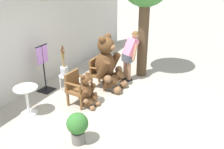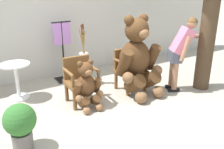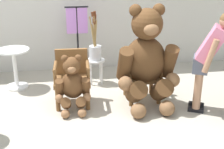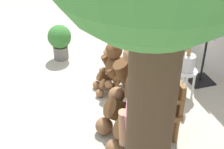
{
  "view_description": "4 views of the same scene",
  "coord_description": "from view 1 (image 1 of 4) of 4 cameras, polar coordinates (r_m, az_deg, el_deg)",
  "views": [
    {
      "loc": [
        -5.23,
        -2.71,
        3.35
      ],
      "look_at": [
        0.19,
        0.1,
        0.65
      ],
      "focal_mm": 40.0,
      "sensor_mm": 36.0,
      "label": 1
    },
    {
      "loc": [
        -2.39,
        -3.3,
        2.18
      ],
      "look_at": [
        -0.13,
        0.27,
        0.6
      ],
      "focal_mm": 40.0,
      "sensor_mm": 36.0,
      "label": 2
    },
    {
      "loc": [
        -0.67,
        -3.94,
        2.3
      ],
      "look_at": [
        0.03,
        0.4,
        0.57
      ],
      "focal_mm": 50.0,
      "sensor_mm": 36.0,
      "label": 3
    },
    {
      "loc": [
        3.44,
        -0.81,
        2.93
      ],
      "look_at": [
        -0.09,
        0.27,
        0.62
      ],
      "focal_mm": 50.0,
      "sensor_mm": 36.0,
      "label": 4
    }
  ],
  "objects": [
    {
      "name": "teddy_bear_small",
      "position": [
        6.32,
        -5.76,
        -3.67
      ],
      "size": [
        0.54,
        0.52,
        0.9
      ],
      "color": "brown",
      "rests_on": "ground"
    },
    {
      "name": "wooden_chair_left",
      "position": [
        6.47,
        -7.91,
        -2.91
      ],
      "size": [
        0.58,
        0.55,
        0.86
      ],
      "color": "brown",
      "rests_on": "ground"
    },
    {
      "name": "ground_plane",
      "position": [
        6.78,
        0.0,
        -5.75
      ],
      "size": [
        60.0,
        60.0,
        0.0
      ],
      "primitive_type": "plane",
      "color": "#A8A091"
    },
    {
      "name": "round_side_table",
      "position": [
        6.29,
        -18.89,
        -5.03
      ],
      "size": [
        0.56,
        0.56,
        0.72
      ],
      "color": "white",
      "rests_on": "ground"
    },
    {
      "name": "wooden_chair_right",
      "position": [
        7.33,
        -2.87,
        0.62
      ],
      "size": [
        0.57,
        0.53,
        0.86
      ],
      "color": "brown",
      "rests_on": "ground"
    },
    {
      "name": "white_stool",
      "position": [
        7.26,
        -10.71,
        -0.96
      ],
      "size": [
        0.34,
        0.34,
        0.46
      ],
      "color": "silver",
      "rests_on": "ground"
    },
    {
      "name": "person_visitor",
      "position": [
        7.63,
        4.2,
        5.16
      ],
      "size": [
        0.85,
        0.49,
        1.53
      ],
      "color": "black",
      "rests_on": "ground"
    },
    {
      "name": "teddy_bear_large",
      "position": [
        7.09,
        -1.03,
        2.63
      ],
      "size": [
        0.96,
        0.91,
        1.6
      ],
      "color": "#4C3019",
      "rests_on": "ground"
    },
    {
      "name": "brush_bucket",
      "position": [
        7.13,
        -10.9,
        1.32
      ],
      "size": [
        0.22,
        0.22,
        0.89
      ],
      "color": "silver",
      "rests_on": "white_stool"
    },
    {
      "name": "back_wall",
      "position": [
        7.57,
        -16.5,
        7.96
      ],
      "size": [
        10.0,
        0.16,
        2.8
      ],
      "primitive_type": "cube",
      "color": "beige",
      "rests_on": "ground"
    },
    {
      "name": "clothing_display_stand",
      "position": [
        7.21,
        -15.33,
        1.58
      ],
      "size": [
        0.44,
        0.4,
        1.36
      ],
      "color": "black",
      "rests_on": "ground"
    },
    {
      "name": "potted_plant",
      "position": [
        5.12,
        -7.87,
        -11.61
      ],
      "size": [
        0.44,
        0.44,
        0.68
      ],
      "color": "slate",
      "rests_on": "ground"
    }
  ]
}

